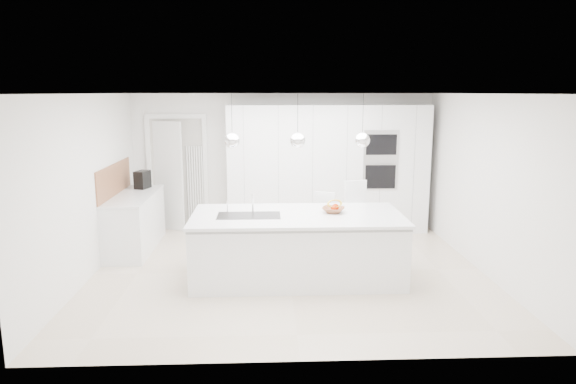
{
  "coord_description": "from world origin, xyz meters",
  "views": [
    {
      "loc": [
        -0.31,
        -6.97,
        2.52
      ],
      "look_at": [
        0.0,
        0.3,
        1.1
      ],
      "focal_mm": 32.0,
      "sensor_mm": 36.0,
      "label": 1
    }
  ],
  "objects_px": {
    "island_base": "(297,249)",
    "bar_stool_right": "(356,219)",
    "espresso_machine": "(142,180)",
    "bar_stool_left": "(325,227)",
    "fruit_bowl": "(333,210)"
  },
  "relations": [
    {
      "from": "espresso_machine",
      "to": "bar_stool_left",
      "type": "height_order",
      "value": "espresso_machine"
    },
    {
      "from": "island_base",
      "to": "bar_stool_left",
      "type": "xyz_separation_m",
      "value": [
        0.48,
        0.84,
        0.08
      ]
    },
    {
      "from": "bar_stool_right",
      "to": "espresso_machine",
      "type": "bearing_deg",
      "value": 148.98
    },
    {
      "from": "island_base",
      "to": "espresso_machine",
      "type": "bearing_deg",
      "value": 140.83
    },
    {
      "from": "island_base",
      "to": "espresso_machine",
      "type": "height_order",
      "value": "espresso_machine"
    },
    {
      "from": "fruit_bowl",
      "to": "island_base",
      "type": "bearing_deg",
      "value": -165.36
    },
    {
      "from": "fruit_bowl",
      "to": "espresso_machine",
      "type": "distance_m",
      "value": 3.6
    },
    {
      "from": "island_base",
      "to": "bar_stool_right",
      "type": "xyz_separation_m",
      "value": [
        0.98,
        1.01,
        0.15
      ]
    },
    {
      "from": "island_base",
      "to": "bar_stool_right",
      "type": "height_order",
      "value": "bar_stool_right"
    },
    {
      "from": "island_base",
      "to": "bar_stool_left",
      "type": "bearing_deg",
      "value": 60.28
    },
    {
      "from": "bar_stool_left",
      "to": "bar_stool_right",
      "type": "bearing_deg",
      "value": 39.55
    },
    {
      "from": "bar_stool_left",
      "to": "fruit_bowl",
      "type": "bearing_deg",
      "value": -67.82
    },
    {
      "from": "fruit_bowl",
      "to": "bar_stool_right",
      "type": "distance_m",
      "value": 1.07
    },
    {
      "from": "island_base",
      "to": "bar_stool_right",
      "type": "relative_size",
      "value": 2.42
    },
    {
      "from": "fruit_bowl",
      "to": "espresso_machine",
      "type": "bearing_deg",
      "value": 147.52
    }
  ]
}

